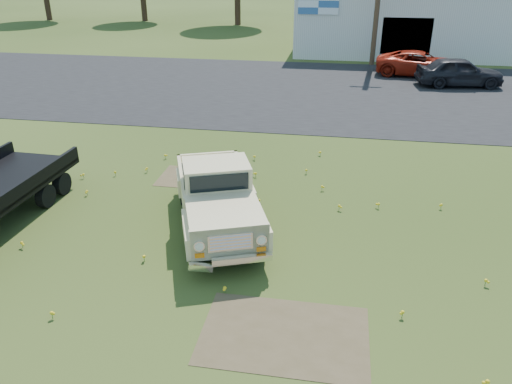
# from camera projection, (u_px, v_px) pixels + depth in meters

# --- Properties ---
(ground) EXTENTS (140.00, 140.00, 0.00)m
(ground) POSITION_uv_depth(u_px,v_px,m) (236.00, 242.00, 11.86)
(ground) COLOR #2D3F14
(ground) RESTS_ON ground
(asphalt_lot) EXTENTS (90.00, 14.00, 0.02)m
(asphalt_lot) POSITION_uv_depth(u_px,v_px,m) (296.00, 90.00, 25.20)
(asphalt_lot) COLOR black
(asphalt_lot) RESTS_ON ground
(dirt_patch_a) EXTENTS (3.00, 2.00, 0.01)m
(dirt_patch_a) POSITION_uv_depth(u_px,v_px,m) (284.00, 335.00, 8.97)
(dirt_patch_a) COLOR #4D4029
(dirt_patch_a) RESTS_ON ground
(dirt_patch_b) EXTENTS (2.20, 1.60, 0.01)m
(dirt_patch_b) POSITION_uv_depth(u_px,v_px,m) (196.00, 178.00, 15.28)
(dirt_patch_b) COLOR #4D4029
(dirt_patch_b) RESTS_ON ground
(commercial_building) EXTENTS (14.20, 8.20, 4.15)m
(commercial_building) POSITION_uv_depth(u_px,v_px,m) (401.00, 20.00, 34.06)
(commercial_building) COLOR white
(commercial_building) RESTS_ON ground
(vintage_pickup_truck) EXTENTS (3.44, 5.15, 1.74)m
(vintage_pickup_truck) POSITION_uv_depth(u_px,v_px,m) (217.00, 195.00, 12.16)
(vintage_pickup_truck) COLOR beige
(vintage_pickup_truck) RESTS_ON ground
(red_pickup) EXTENTS (5.01, 2.82, 1.32)m
(red_pickup) POSITION_uv_depth(u_px,v_px,m) (420.00, 64.00, 27.75)
(red_pickup) COLOR #991E0D
(red_pickup) RESTS_ON ground
(dark_sedan) EXTENTS (4.45, 2.20, 1.46)m
(dark_sedan) POSITION_uv_depth(u_px,v_px,m) (459.00, 72.00, 25.52)
(dark_sedan) COLOR black
(dark_sedan) RESTS_ON ground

